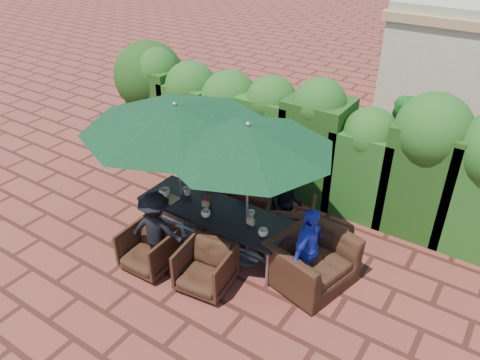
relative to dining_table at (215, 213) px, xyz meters
The scene contains 30 objects.
ground 0.70m from the dining_table, 40.96° to the left, with size 80.00×80.00×0.00m, color brown.
dining_table is the anchor object (origin of this frame).
umbrella_left 1.70m from the dining_table, behind, with size 3.00×3.00×2.46m.
umbrella_right 1.65m from the dining_table, ahead, with size 2.57×2.57×2.46m.
chair_far_left 1.36m from the dining_table, 133.08° to the left, with size 0.83×0.77×0.85m, color black.
chair_far_mid 1.10m from the dining_table, 84.32° to the left, with size 0.81×0.76×0.83m, color black.
chair_far_right 1.32m from the dining_table, 43.42° to the left, with size 0.80×0.75×0.82m, color black.
chair_near_left 1.20m from the dining_table, 119.59° to the right, with size 0.75×0.70×0.77m, color black.
chair_near_right 1.02m from the dining_table, 62.84° to the right, with size 0.76×0.71×0.78m, color black.
chair_end_right 1.73m from the dining_table, ahead, with size 1.19×0.78×1.04m, color black.
adult_far_left 1.28m from the dining_table, 130.48° to the left, with size 0.65×0.39×1.31m, color white.
adult_far_mid 0.87m from the dining_table, 90.21° to the left, with size 0.47×0.38×1.30m, color #212FB3.
adult_far_right 1.26m from the dining_table, 51.05° to the left, with size 0.58×0.35×1.20m, color black.
adult_near_left 1.00m from the dining_table, 120.17° to the right, with size 0.85×0.39×1.33m, color black.
adult_end_right 1.70m from the dining_table, ahead, with size 0.83×0.41×1.41m, color #212FB3.
child_left 1.23m from the dining_table, 109.14° to the left, with size 0.33×0.27×0.91m, color #F25574.
child_right 1.20m from the dining_table, 64.10° to the left, with size 0.28×0.23×0.78m, color #87489C.
pedestrian_a 4.54m from the dining_table, 67.81° to the left, with size 1.63×0.58×1.74m, color green.
pedestrian_b 5.11m from the dining_table, 61.55° to the left, with size 0.75×0.46×1.57m, color #F25574.
cup_a 0.97m from the dining_table, behind, with size 0.18×0.18×0.14m, color beige.
cup_b 0.68m from the dining_table, behind, with size 0.14×0.14×0.13m, color beige.
cup_c 0.28m from the dining_table, 89.65° to the right, with size 0.15×0.15×0.12m, color beige.
cup_d 0.64m from the dining_table, 11.51° to the left, with size 0.14×0.14×0.13m, color beige.
cup_e 1.04m from the dining_table, ahead, with size 0.15×0.15×0.12m, color beige.
ketchup_bottle 0.26m from the dining_table, behind, with size 0.04×0.04×0.17m, color #B20C0A.
sauce_bottle 0.24m from the dining_table, 153.86° to the left, with size 0.04×0.04×0.17m, color #4C230C.
serving_tray 0.86m from the dining_table, 167.67° to the right, with size 0.35×0.25×0.02m, color #9A6C4A.
number_block_left 0.21m from the dining_table, behind, with size 0.12×0.06×0.10m, color tan.
number_block_right 0.71m from the dining_table, ahead, with size 0.12×0.06×0.10m, color tan.
hedge_wall 2.51m from the dining_table, 87.83° to the left, with size 9.10×1.60×2.53m.
Camera 1 is at (3.70, -5.10, 5.13)m, focal length 35.00 mm.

